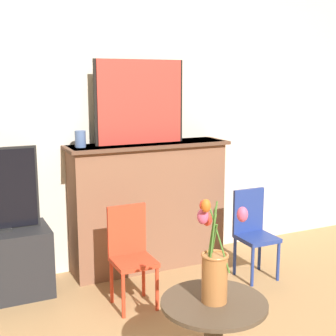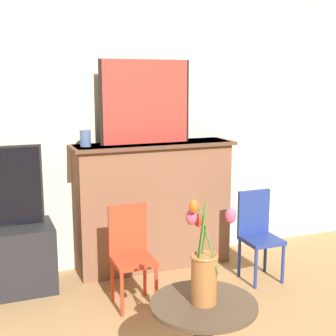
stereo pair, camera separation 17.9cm
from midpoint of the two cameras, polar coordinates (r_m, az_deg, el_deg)
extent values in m
cube|color=beige|center=(3.63, -4.43, 9.02)|extent=(8.00, 0.06, 2.70)
cube|color=brown|center=(3.65, -0.36, -4.60)|extent=(1.20, 0.30, 0.98)
cube|color=brown|center=(3.54, -0.31, 2.85)|extent=(1.26, 0.34, 0.02)
cube|color=black|center=(3.51, -1.31, 8.06)|extent=(0.70, 0.02, 0.62)
cube|color=red|center=(3.50, -1.25, 8.05)|extent=(0.66, 0.02, 0.62)
cylinder|color=#4C6699|center=(3.39, -8.57, 3.59)|extent=(0.08, 0.08, 0.12)
cube|color=#232326|center=(3.45, -18.31, -10.67)|extent=(0.72, 0.39, 0.46)
cylinder|color=red|center=(3.01, -3.88, -15.17)|extent=(0.02, 0.02, 0.29)
cylinder|color=red|center=(3.08, 0.29, -14.52)|extent=(0.02, 0.02, 0.29)
cylinder|color=red|center=(3.20, -5.16, -13.48)|extent=(0.02, 0.02, 0.29)
cylinder|color=red|center=(3.27, -1.24, -12.93)|extent=(0.02, 0.02, 0.29)
cube|color=red|center=(3.07, -2.52, -11.28)|extent=(0.26, 0.26, 0.03)
cube|color=red|center=(3.12, -3.27, -7.42)|extent=(0.26, 0.02, 0.33)
cylinder|color=navy|center=(3.44, 12.15, -11.96)|extent=(0.02, 0.02, 0.29)
cylinder|color=navy|center=(3.56, 15.26, -11.28)|extent=(0.02, 0.02, 0.29)
cylinder|color=navy|center=(3.61, 10.12, -10.73)|extent=(0.02, 0.02, 0.29)
cylinder|color=navy|center=(3.73, 13.15, -10.13)|extent=(0.02, 0.02, 0.29)
cube|color=navy|center=(3.53, 12.78, -8.58)|extent=(0.26, 0.26, 0.03)
cube|color=navy|center=(3.57, 11.82, -5.27)|extent=(0.26, 0.02, 0.33)
cylinder|color=#4C3D2D|center=(2.31, 6.68, -16.22)|extent=(0.51, 0.51, 0.02)
cylinder|color=#AD6B38|center=(2.25, 6.75, -13.39)|extent=(0.12, 0.12, 0.23)
torus|color=#AD6B38|center=(2.21, 6.82, -10.66)|extent=(0.13, 0.13, 0.01)
cylinder|color=#477A2D|center=(2.18, 6.34, -9.29)|extent=(0.05, 0.01, 0.28)
ellipsoid|color=#E0517A|center=(2.12, 5.29, -5.99)|extent=(0.05, 0.05, 0.07)
cylinder|color=#477A2D|center=(2.17, 7.37, -8.87)|extent=(0.07, 0.10, 0.30)
ellipsoid|color=#E0517A|center=(2.09, 10.10, -5.76)|extent=(0.05, 0.05, 0.07)
cylinder|color=#477A2D|center=(2.19, 6.34, -8.70)|extent=(0.03, 0.04, 0.31)
ellipsoid|color=red|center=(2.16, 5.44, -4.66)|extent=(0.04, 0.04, 0.05)
cylinder|color=#477A2D|center=(2.16, 6.53, -8.60)|extent=(0.06, 0.03, 0.34)
ellipsoid|color=orange|center=(2.07, 5.65, -4.69)|extent=(0.04, 0.04, 0.06)
cylinder|color=#477A2D|center=(2.21, 6.62, -9.53)|extent=(0.01, 0.08, 0.23)
ellipsoid|color=red|center=(2.24, 5.98, -6.33)|extent=(0.05, 0.05, 0.07)
camera|label=1|loc=(0.09, -88.23, 0.34)|focal=50.00mm
camera|label=2|loc=(0.09, 91.77, -0.34)|focal=50.00mm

